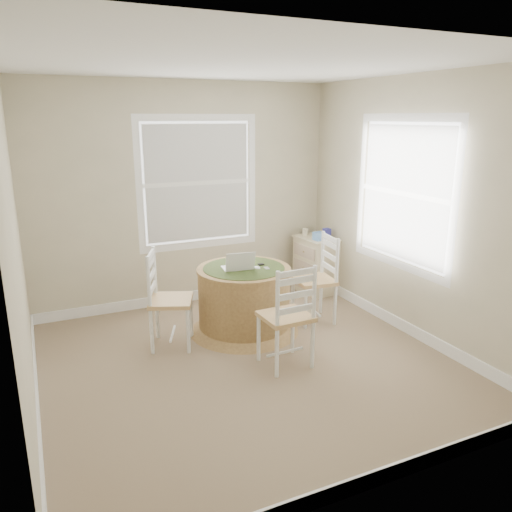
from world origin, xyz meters
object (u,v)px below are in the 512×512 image
chair_right (314,280)px  laptop (238,266)px  chair_near (286,316)px  corner_chest (316,265)px  chair_left (171,300)px  round_table (244,296)px

chair_right → laptop: bearing=-86.1°
chair_near → corner_chest: size_ratio=1.31×
chair_left → chair_near: bearing=-112.8°
round_table → laptop: laptop is taller
round_table → chair_left: bearing=-170.0°
chair_left → chair_right: (1.60, -0.04, 0.00)m
chair_right → corner_chest: chair_right is taller
round_table → corner_chest: corner_chest is taller
chair_right → corner_chest: 0.98m
round_table → laptop: size_ratio=3.45×
chair_left → laptop: 0.76m
laptop → chair_near: bearing=105.2°
corner_chest → round_table: bearing=-156.1°
round_table → chair_right: bearing=2.7°
chair_left → chair_right: same height
laptop → chair_right: bearing=-175.9°
round_table → corner_chest: bearing=37.1°
laptop → chair_left: bearing=8.7°
chair_left → chair_right: 1.60m
round_table → corner_chest: 1.53m
laptop → round_table: bearing=-158.2°
chair_left → chair_near: size_ratio=1.00×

